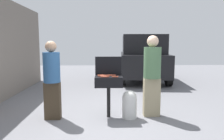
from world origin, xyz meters
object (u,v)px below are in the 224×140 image
Objects in this scene: hot_dog_1 at (106,75)px; hot_dog_6 at (115,77)px; parked_minivan at (142,57)px; person_right at (152,73)px; hot_dog_0 at (101,75)px; hot_dog_8 at (101,76)px; propane_tank at (129,104)px; hot_dog_2 at (104,77)px; hot_dog_9 at (109,75)px; hot_dog_3 at (103,75)px; bbq_grill at (109,83)px; hot_dog_4 at (113,75)px; hot_dog_5 at (103,76)px; person_left at (52,77)px; hot_dog_7 at (106,77)px.

hot_dog_1 and hot_dog_6 have the same top height.
person_right is at bearing 86.70° from parked_minivan.
hot_dog_0 is 1.00× the size of hot_dog_8.
hot_dog_6 reaches higher than propane_tank.
hot_dog_0 is 0.29m from hot_dog_2.
hot_dog_9 is at bearing -14.33° from person_right.
parked_minivan is (1.49, 5.22, 0.09)m from hot_dog_6.
hot_dog_1 is 0.08m from hot_dog_9.
hot_dog_3 is 1.00× the size of hot_dog_9.
bbq_grill is at bearing -9.08° from person_right.
hot_dog_4 is 0.03× the size of parked_minivan.
hot_dog_5 and hot_dog_8 have the same top height.
hot_dog_1 is at bearing 22.48° from hot_dog_5.
person_left is 2.19m from person_right.
hot_dog_4 is 1.00× the size of hot_dog_5.
hot_dog_4 is at bearing 52.48° from hot_dog_7.
hot_dog_7 is 1.16m from person_left.
hot_dog_5 and hot_dog_9 have the same top height.
hot_dog_8 is 5.40m from parked_minivan.
person_right reaches higher than hot_dog_6.
hot_dog_0 is 1.00× the size of hot_dog_5.
hot_dog_4 is at bearing -12.49° from person_right.
hot_dog_6 is (0.32, -0.28, 0.00)m from hot_dog_0.
propane_tank is (0.51, 0.06, -0.61)m from hot_dog_7.
parked_minivan is (2.84, 5.14, 0.11)m from person_left.
person_left is (-1.21, -0.08, 0.14)m from bbq_grill.
hot_dog_6 is 5.43m from parked_minivan.
propane_tank is at bearing 81.30° from parked_minivan.
parked_minivan is at bearing 72.16° from bbq_grill.
bbq_grill is 7.09× the size of hot_dog_0.
hot_dog_4 and hot_dog_8 have the same top height.
person_right is at bearing 10.46° from hot_dog_7.
parked_minivan is (1.80, 5.09, 0.09)m from hot_dog_8.
hot_dog_4 is 1.00× the size of hot_dog_7.
parked_minivan is (1.75, 5.05, 0.09)m from hot_dog_5.
hot_dog_0 and hot_dog_8 have the same top height.
person_left is at bearing 175.68° from hot_dog_2.
hot_dog_2 is at bearing -123.75° from bbq_grill.
hot_dog_2 is at bearing -63.03° from hot_dog_8.
person_left is (-1.67, -0.00, 0.60)m from propane_tank.
hot_dog_4 is 1.00× the size of hot_dog_9.
hot_dog_2 is 0.15m from hot_dog_8.
hot_dog_3 is 1.09m from person_right.
person_left is (-1.17, -0.12, -0.02)m from hot_dog_1.
hot_dog_0 is 0.15m from hot_dog_1.
parked_minivan is (1.61, 4.97, 0.09)m from hot_dog_9.
hot_dog_1 is 0.07× the size of person_right.
hot_dog_1 is 1.17m from person_left.
person_left is (-1.35, 0.08, -0.02)m from hot_dog_6.
hot_dog_3 is 1.00× the size of hot_dog_5.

